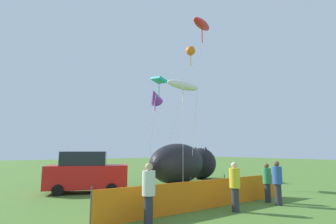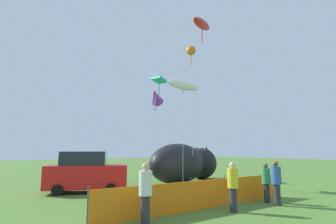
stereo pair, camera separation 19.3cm
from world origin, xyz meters
name	(u,v)px [view 2 (the right image)]	position (x,y,z in m)	size (l,w,h in m)	color
ground_plane	(199,194)	(0.00, 0.00, 0.00)	(120.00, 120.00, 0.00)	#4C752D
parked_car	(87,173)	(-4.84, 3.93, 1.08)	(4.67, 3.32, 2.25)	red
folding_chair	(227,181)	(2.30, 0.21, 0.54)	(0.68, 0.68, 0.90)	black
inflatable_cat	(184,164)	(2.48, 4.56, 1.29)	(7.93, 5.24, 2.79)	black
safety_fence	(206,194)	(-1.99, -2.80, 0.56)	(9.65, 0.24, 1.23)	orange
spectator_in_yellow_shirt	(276,181)	(0.95, -4.01, 1.01)	(0.40, 0.40, 1.85)	#2D2D38
spectator_in_black_shirt	(145,191)	(-5.19, -3.57, 1.05)	(0.42, 0.42, 1.92)	#2D2D38
spectator_in_green_shirt	(233,184)	(-1.51, -3.81, 1.02)	(0.41, 0.41, 1.86)	#2D2D38
spectator_in_red_shirt	(266,181)	(1.13, -3.37, 0.94)	(0.38, 0.38, 1.72)	#2D2D38
kite_purple_delta	(156,96)	(2.32, 8.43, 7.03)	(2.05, 2.00, 7.89)	silver
kite_orange_flower	(191,51)	(3.77, 5.24, 10.45)	(1.56, 3.07, 10.92)	silver
kite_teal_diamond	(159,82)	(0.37, 4.75, 7.25)	(2.58, 1.38, 7.58)	silver
kite_white_ghost	(183,85)	(1.15, 2.88, 6.69)	(2.42, 1.22, 7.17)	silver
kite_red_lizard	(202,25)	(1.89, 1.67, 10.79)	(3.10, 2.65, 11.50)	silver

